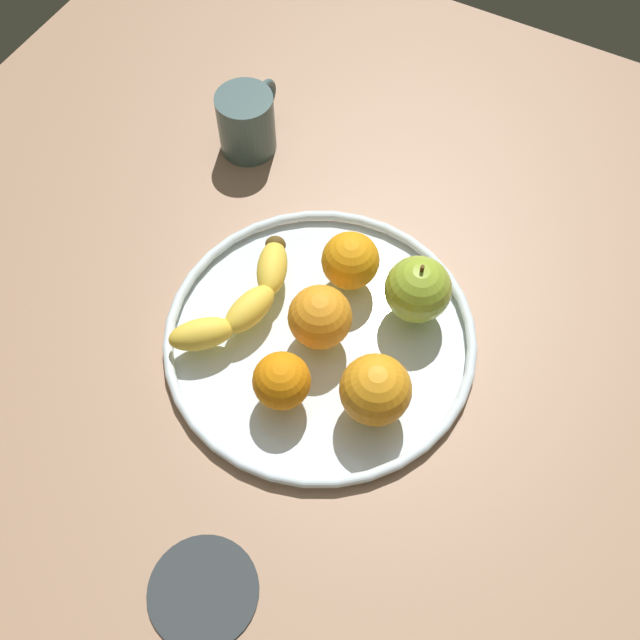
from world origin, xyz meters
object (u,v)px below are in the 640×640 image
(banana, at_px, (243,301))
(ambient_mug, at_px, (247,122))
(fruit_bowl, at_px, (320,337))
(orange_back_left, at_px, (375,390))
(orange_center, at_px, (324,317))
(apple, at_px, (418,289))
(orange_back_right, at_px, (350,261))
(orange_front_right, at_px, (284,382))
(ambient_coaster, at_px, (203,591))

(banana, relative_size, ambient_mug, 1.77)
(fruit_bowl, xyz_separation_m, orange_back_left, (-0.05, -0.09, 0.05))
(orange_back_left, bearing_deg, orange_center, 59.30)
(banana, height_order, apple, apple)
(banana, distance_m, apple, 0.20)
(fruit_bowl, distance_m, orange_back_left, 0.12)
(apple, distance_m, orange_back_right, 0.09)
(orange_center, height_order, ambient_mug, orange_center)
(orange_front_right, relative_size, ambient_coaster, 0.57)
(orange_back_right, xyz_separation_m, ambient_coaster, (-0.39, -0.04, -0.05))
(ambient_mug, bearing_deg, orange_front_right, -143.03)
(fruit_bowl, bearing_deg, orange_front_right, -177.93)
(orange_front_right, height_order, ambient_mug, ambient_mug)
(apple, bearing_deg, orange_front_right, 155.37)
(banana, xyz_separation_m, orange_center, (0.01, -0.10, 0.02))
(orange_center, relative_size, orange_back_left, 0.94)
(orange_back_left, relative_size, ambient_coaster, 0.70)
(orange_back_left, relative_size, ambient_mug, 0.69)
(orange_back_right, bearing_deg, apple, -91.14)
(apple, xyz_separation_m, ambient_coaster, (-0.39, 0.05, -0.05))
(orange_back_right, bearing_deg, orange_back_left, -143.96)
(fruit_bowl, distance_m, orange_back_right, 0.10)
(fruit_bowl, xyz_separation_m, ambient_mug, (0.22, 0.23, 0.04))
(orange_front_right, distance_m, orange_back_right, 0.17)
(banana, relative_size, orange_back_left, 2.58)
(ambient_mug, bearing_deg, ambient_coaster, -153.49)
(fruit_bowl, relative_size, orange_front_right, 5.74)
(banana, height_order, orange_center, orange_center)
(fruit_bowl, distance_m, orange_front_right, 0.10)
(orange_back_right, bearing_deg, orange_front_right, -177.10)
(orange_center, xyz_separation_m, orange_front_right, (-0.09, 0.00, -0.00))
(banana, bearing_deg, apple, -48.88)
(banana, height_order, ambient_mug, ambient_mug)
(orange_center, bearing_deg, orange_back_left, -120.70)
(orange_center, height_order, orange_back_left, orange_back_left)
(banana, bearing_deg, orange_back_right, -29.71)
(banana, distance_m, orange_back_left, 0.19)
(apple, relative_size, orange_back_left, 1.10)
(orange_front_right, xyz_separation_m, ambient_mug, (0.31, 0.23, -0.01))
(fruit_bowl, height_order, orange_back_left, orange_back_left)
(fruit_bowl, height_order, orange_center, orange_center)
(apple, height_order, orange_back_left, apple)
(orange_front_right, bearing_deg, fruit_bowl, 2.07)
(apple, relative_size, orange_front_right, 1.34)
(apple, bearing_deg, banana, 118.91)
(apple, height_order, ambient_coaster, apple)
(fruit_bowl, bearing_deg, orange_center, -65.73)
(banana, relative_size, apple, 2.34)
(orange_center, bearing_deg, apple, -43.27)
(ambient_mug, bearing_deg, apple, -114.29)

